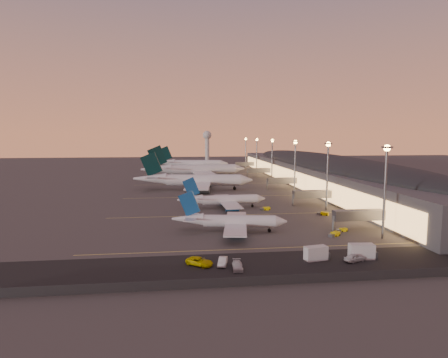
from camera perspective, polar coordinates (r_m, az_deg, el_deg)
ground at (r=139.23m, az=1.40°, el=-5.06°), size 700.00×700.00×0.00m
airliner_narrow_south at (r=111.20m, az=0.82°, el=-6.43°), size 34.15×30.85×12.22m
airliner_narrow_north at (r=146.00m, az=-0.27°, el=-3.21°), size 34.87×31.14×12.47m
airliner_wide_near at (r=194.00m, az=-4.71°, el=-0.18°), size 61.87×56.77×19.79m
airliner_wide_mid at (r=245.13m, az=-4.53°, el=1.40°), size 68.41×62.61×21.88m
airliner_wide_far at (r=306.76m, az=-5.01°, el=2.36°), size 60.51×55.60×19.37m
terminal_building at (r=223.62m, az=14.54°, el=1.50°), size 56.35×255.00×17.46m
light_masts at (r=207.73m, az=8.70°, el=3.68°), size 2.20×217.20×25.90m
radar_tower at (r=396.00m, az=-2.58°, el=5.82°), size 9.00×9.00×32.50m
service_lane at (r=86.14m, az=6.89°, el=-12.65°), size 260.00×16.00×0.01m
lane_markings at (r=178.25m, az=-0.45°, el=-2.43°), size 90.00×180.36×0.00m
fence at (r=74.94m, az=9.14°, el=-14.91°), size 124.00×0.12×2.00m
baggage_tug_a at (r=117.33m, az=17.56°, el=-7.42°), size 3.40×1.83×0.96m
baggage_tug_b at (r=111.42m, az=16.48°, el=-8.09°), size 4.02×3.36×1.15m
baggage_tug_c at (r=143.53m, az=6.32°, el=-4.52°), size 4.01×2.02×1.15m
catering_truck_a at (r=89.90m, az=14.00°, el=-10.96°), size 6.00×3.13×3.21m
catering_truck_b at (r=93.82m, az=20.41°, el=-10.36°), size 6.38×3.00×3.47m
baggage_tug_d at (r=138.47m, az=14.89°, el=-5.13°), size 4.09×3.60×1.18m
service_van_a at (r=84.40m, az=-0.20°, el=-12.42°), size 2.87×5.30×1.66m
service_van_b at (r=84.30m, az=-3.73°, el=-12.43°), size 6.70×6.14×1.74m
service_van_c at (r=81.99m, az=2.06°, el=-13.06°), size 2.60×5.49×1.55m
service_van_d at (r=92.70m, az=14.62°, el=-10.91°), size 4.37×5.66×1.53m
service_van_e at (r=91.49m, az=19.28°, el=-11.24°), size 5.57×3.74×1.76m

